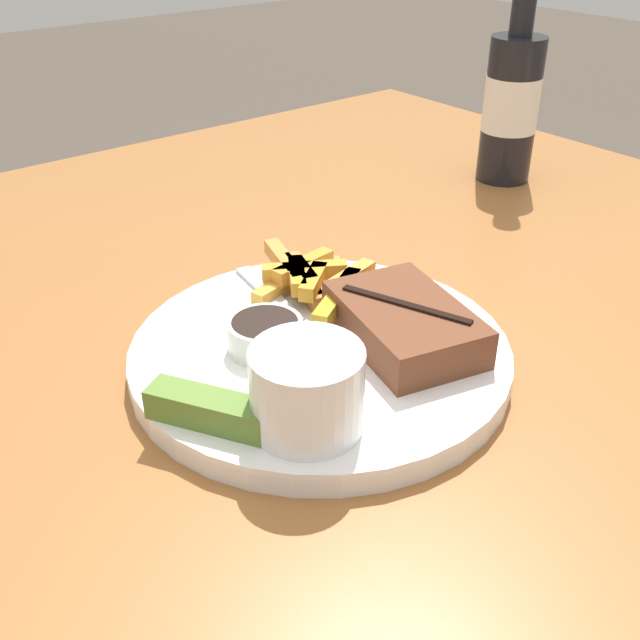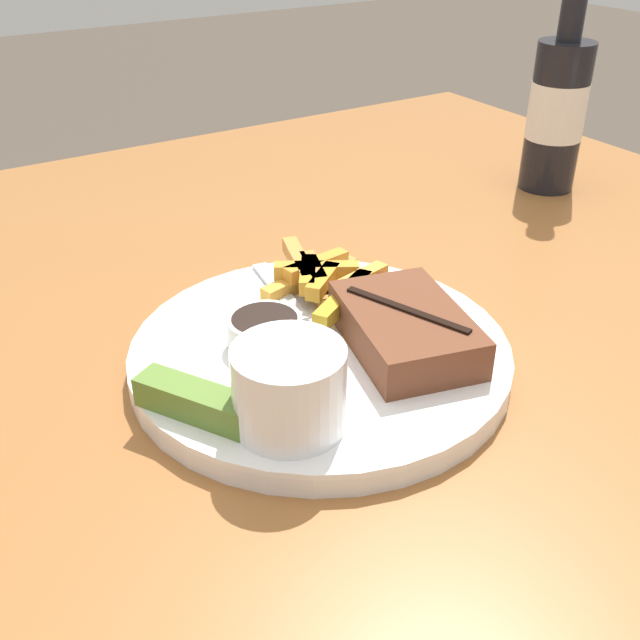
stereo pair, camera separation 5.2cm
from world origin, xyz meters
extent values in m
cube|color=#935B2D|center=(0.00, 0.00, 0.76)|extent=(1.11, 1.19, 0.04)
cylinder|color=#935B2D|center=(-0.49, 0.53, 0.37)|extent=(0.06, 0.06, 0.74)
cylinder|color=white|center=(0.00, 0.00, 0.79)|extent=(0.27, 0.27, 0.01)
cylinder|color=white|center=(0.00, 0.00, 0.80)|extent=(0.27, 0.27, 0.00)
cube|color=brown|center=(0.03, 0.05, 0.81)|extent=(0.13, 0.10, 0.03)
cube|color=black|center=(0.03, 0.05, 0.83)|extent=(0.09, 0.04, 0.00)
cube|color=#C07C3A|center=(-0.07, 0.04, 0.81)|extent=(0.05, 0.03, 0.01)
cube|color=#BF7D3A|center=(-0.08, 0.06, 0.80)|extent=(0.03, 0.06, 0.01)
cube|color=gold|center=(-0.04, 0.06, 0.81)|extent=(0.02, 0.05, 0.01)
cube|color=#C37A39|center=(-0.02, 0.08, 0.80)|extent=(0.04, 0.05, 0.01)
cube|color=#CF8139|center=(-0.09, 0.04, 0.81)|extent=(0.07, 0.03, 0.01)
cube|color=#C68A27|center=(-0.07, 0.03, 0.81)|extent=(0.05, 0.04, 0.01)
cube|color=#C2892D|center=(-0.07, 0.04, 0.81)|extent=(0.05, 0.06, 0.01)
cube|color=gold|center=(-0.02, 0.05, 0.80)|extent=(0.05, 0.05, 0.01)
cube|color=#C07D38|center=(-0.03, 0.07, 0.80)|extent=(0.04, 0.08, 0.01)
cube|color=#BD7C32|center=(-0.07, 0.04, 0.80)|extent=(0.07, 0.03, 0.01)
cube|color=orange|center=(-0.08, 0.05, 0.81)|extent=(0.02, 0.06, 0.01)
cube|color=gold|center=(-0.02, 0.03, 0.81)|extent=(0.05, 0.07, 0.01)
cube|color=#C68927|center=(-0.05, 0.04, 0.81)|extent=(0.04, 0.04, 0.01)
cube|color=gold|center=(-0.08, 0.03, 0.80)|extent=(0.03, 0.08, 0.01)
cylinder|color=white|center=(0.07, -0.06, 0.82)|extent=(0.07, 0.07, 0.05)
cylinder|color=beige|center=(0.07, -0.06, 0.85)|extent=(0.06, 0.06, 0.01)
cylinder|color=silver|center=(-0.02, -0.03, 0.81)|extent=(0.05, 0.05, 0.02)
cylinder|color=black|center=(-0.02, -0.03, 0.82)|extent=(0.05, 0.05, 0.01)
cube|color=#567A2D|center=(0.03, -0.11, 0.81)|extent=(0.08, 0.06, 0.02)
cube|color=#B7B7BC|center=(-0.08, 0.01, 0.80)|extent=(0.10, 0.03, 0.00)
cube|color=#B7B7BC|center=(-0.01, 0.00, 0.80)|extent=(0.03, 0.01, 0.00)
cube|color=#B7B7BC|center=(-0.01, 0.00, 0.80)|extent=(0.03, 0.01, 0.00)
cube|color=#B7B7BC|center=(-0.01, 0.01, 0.80)|extent=(0.03, 0.01, 0.00)
cylinder|color=black|center=(-0.17, 0.41, 0.86)|extent=(0.06, 0.06, 0.16)
cylinder|color=silver|center=(-0.17, 0.41, 0.87)|extent=(0.06, 0.06, 0.06)
cylinder|color=black|center=(-0.17, 0.41, 0.98)|extent=(0.03, 0.03, 0.08)
camera|label=1|loc=(0.35, -0.28, 1.09)|focal=42.00mm
camera|label=2|loc=(0.38, -0.24, 1.09)|focal=42.00mm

